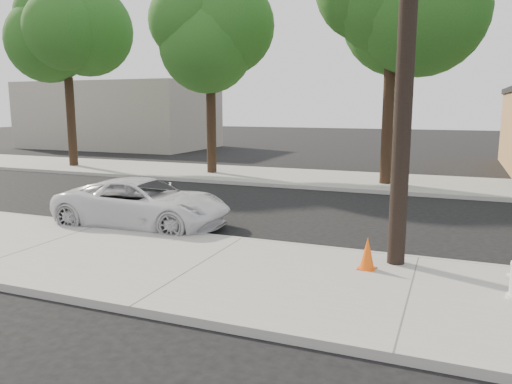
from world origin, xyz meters
TOP-DOWN VIEW (x-y plane):
  - ground at (0.00, 0.00)m, footprint 120.00×120.00m
  - near_sidewalk at (0.00, -4.30)m, footprint 90.00×4.40m
  - far_sidewalk at (0.00, 8.50)m, footprint 90.00×5.00m
  - curb_near at (0.00, -2.10)m, footprint 90.00×0.12m
  - building_far at (-20.00, 20.00)m, footprint 14.00×8.00m
  - utility_pole at (3.60, -2.70)m, footprint 1.40×0.34m
  - tree_a at (-13.80, 7.85)m, footprint 4.65×4.50m
  - tree_b at (-5.81, 8.06)m, footprint 4.34×4.20m
  - tree_c at (2.22, 7.64)m, footprint 4.96×4.80m
  - police_cruiser at (-3.13, -1.53)m, footprint 4.84×2.46m
  - traffic_cone at (3.13, -3.28)m, footprint 0.35×0.35m

SIDE VIEW (x-z plane):
  - ground at x=0.00m, z-range 0.00..0.00m
  - near_sidewalk at x=0.00m, z-range 0.00..0.15m
  - far_sidewalk at x=0.00m, z-range 0.00..0.15m
  - curb_near at x=0.00m, z-range -0.01..0.15m
  - traffic_cone at x=3.13m, z-range 0.14..0.77m
  - police_cruiser at x=-3.13m, z-range 0.00..1.31m
  - building_far at x=-20.00m, z-range 0.00..5.00m
  - utility_pole at x=3.60m, z-range 0.20..9.20m
  - tree_b at x=-5.81m, z-range 1.93..10.38m
  - tree_a at x=-13.80m, z-range 2.03..11.03m
  - tree_c at x=2.22m, z-range 2.13..11.68m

